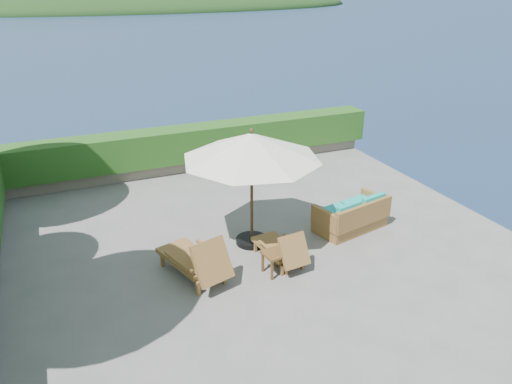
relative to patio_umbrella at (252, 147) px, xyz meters
name	(u,v)px	position (x,y,z in m)	size (l,w,h in m)	color
ground	(258,253)	(-0.06, -0.48, -2.30)	(12.00, 12.00, 0.00)	slate
foundation	(258,311)	(-0.06, -0.48, -3.85)	(12.00, 12.00, 3.00)	#544B42
ocean	(258,359)	(-0.06, -0.48, -5.30)	(600.00, 600.00, 0.00)	#152542
offshore_island	(142,7)	(24.94, 139.52, -5.30)	(126.00, 57.60, 12.60)	black
planter_wall_far	(187,164)	(-0.06, 5.12, -2.12)	(12.00, 0.60, 0.36)	slate
hedge_far	(186,143)	(-0.06, 5.12, -1.45)	(12.40, 0.90, 1.00)	#234D16
patio_umbrella	(252,147)	(0.00, 0.00, 0.00)	(3.47, 3.47, 2.72)	black
lounge_left	(196,259)	(-1.57, -0.90, -1.87)	(1.22, 1.93, 1.03)	olive
lounge_right	(282,248)	(0.25, -1.05, -1.94)	(0.77, 1.53, 0.85)	olive
side_table	(275,256)	(-0.05, -1.35, -1.90)	(0.51, 0.51, 0.49)	brown
wicker_loveseat	(352,217)	(2.47, -0.33, -1.96)	(1.92, 1.27, 0.87)	olive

